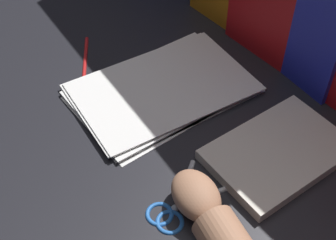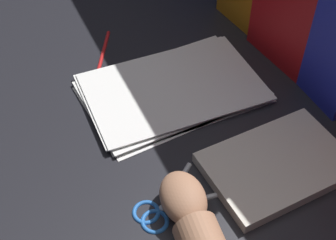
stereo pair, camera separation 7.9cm
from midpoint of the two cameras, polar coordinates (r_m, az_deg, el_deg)
name	(u,v)px [view 2 (the right image)]	position (r m, az deg, el deg)	size (l,w,h in m)	color
ground_plane	(149,140)	(0.84, 0.35, -2.63)	(6.00, 6.00, 0.00)	black
paper_stack	(173,89)	(0.92, 3.01, 3.70)	(0.24, 0.36, 0.02)	white
book_closed	(277,165)	(0.82, 15.89, -5.41)	(0.16, 0.24, 0.02)	silver
scissors	(163,207)	(0.75, 2.41, -10.71)	(0.11, 0.15, 0.01)	silver
pen	(103,52)	(1.02, -5.78, 8.11)	(0.14, 0.09, 0.01)	red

